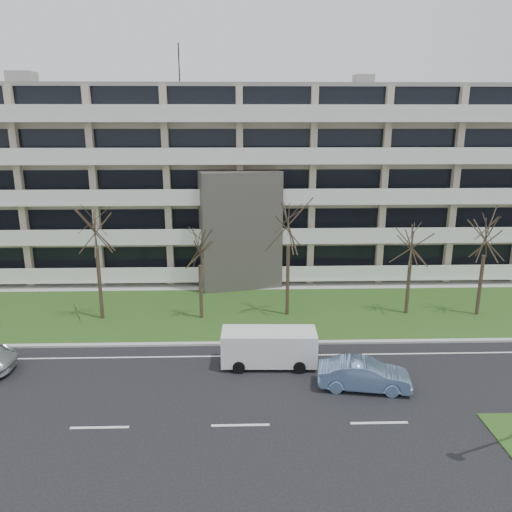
{
  "coord_description": "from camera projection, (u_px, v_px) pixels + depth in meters",
  "views": [
    {
      "loc": [
        0.14,
        -18.71,
        12.66
      ],
      "look_at": [
        0.95,
        10.0,
        4.79
      ],
      "focal_mm": 35.0,
      "sensor_mm": 36.0,
      "label": 1
    }
  ],
  "objects": [
    {
      "name": "ground",
      "position": [
        240.0,
        425.0,
        21.38
      ],
      "size": [
        160.0,
        160.0,
        0.0
      ],
      "primitive_type": "plane",
      "color": "black",
      "rests_on": "ground"
    },
    {
      "name": "grass_verge",
      "position": [
        241.0,
        312.0,
        33.9
      ],
      "size": [
        90.0,
        10.0,
        0.06
      ],
      "primitive_type": "cube",
      "color": "#284F1A",
      "rests_on": "ground"
    },
    {
      "name": "curb",
      "position": [
        241.0,
        343.0,
        29.07
      ],
      "size": [
        90.0,
        0.35,
        0.12
      ],
      "primitive_type": "cube",
      "color": "#B2B2AD",
      "rests_on": "ground"
    },
    {
      "name": "sidewalk",
      "position": [
        241.0,
        286.0,
        39.2
      ],
      "size": [
        90.0,
        2.0,
        0.08
      ],
      "primitive_type": "cube",
      "color": "#B2B2AD",
      "rests_on": "ground"
    },
    {
      "name": "lane_edge_line",
      "position": [
        241.0,
        356.0,
        27.64
      ],
      "size": [
        90.0,
        0.12,
        0.01
      ],
      "primitive_type": "cube",
      "color": "white",
      "rests_on": "ground"
    },
    {
      "name": "apartment_building",
      "position": [
        240.0,
        179.0,
        43.77
      ],
      "size": [
        60.5,
        15.1,
        18.75
      ],
      "color": "#BFAB95",
      "rests_on": "ground"
    },
    {
      "name": "blue_sedan",
      "position": [
        364.0,
        375.0,
        24.14
      ],
      "size": [
        4.62,
        2.23,
        1.46
      ],
      "primitive_type": "imported",
      "rotation": [
        0.0,
        0.0,
        1.41
      ],
      "color": "#7BA0D5",
      "rests_on": "ground"
    },
    {
      "name": "white_van",
      "position": [
        270.0,
        345.0,
        26.37
      ],
      "size": [
        5.06,
        2.19,
        1.94
      ],
      "rotation": [
        0.0,
        0.0,
        -0.03
      ],
      "color": "white",
      "rests_on": "ground"
    },
    {
      "name": "tree_2",
      "position": [
        94.0,
        219.0,
        31.04
      ],
      "size": [
        4.29,
        4.29,
        8.57
      ],
      "color": "#382B21",
      "rests_on": "ground"
    },
    {
      "name": "tree_3",
      "position": [
        199.0,
        244.0,
        31.58
      ],
      "size": [
        3.25,
        3.25,
        6.5
      ],
      "color": "#382B21",
      "rests_on": "ground"
    },
    {
      "name": "tree_4",
      "position": [
        289.0,
        217.0,
        31.69
      ],
      "size": [
        4.28,
        4.28,
        8.56
      ],
      "color": "#382B21",
      "rests_on": "ground"
    },
    {
      "name": "tree_5",
      "position": [
        412.0,
        240.0,
        32.35
      ],
      "size": [
        3.3,
        3.3,
        6.6
      ],
      "color": "#382B21",
      "rests_on": "ground"
    },
    {
      "name": "tree_6",
      "position": [
        487.0,
        231.0,
        31.93
      ],
      "size": [
        3.71,
        3.71,
        7.42
      ],
      "color": "#382B21",
      "rests_on": "ground"
    }
  ]
}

